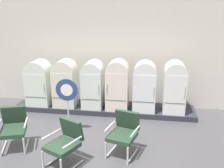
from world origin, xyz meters
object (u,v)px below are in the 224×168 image
object	(u,v)px
armchair_left	(14,126)
refrigerator_3	(117,83)
refrigerator_2	(93,83)
refrigerator_1	(65,82)
armchair_center	(65,141)
refrigerator_5	(175,86)
refrigerator_0	(39,82)
refrigerator_4	(145,85)
armchair_right	(124,131)
sign_stand	(68,104)

from	to	relation	value
armchair_left	refrigerator_3	bearing A→B (deg)	46.85
refrigerator_2	refrigerator_3	size ratio (longest dim) A/B	0.96
refrigerator_1	armchair_center	world-z (taller)	refrigerator_1
refrigerator_2	refrigerator_5	size ratio (longest dim) A/B	0.95
refrigerator_0	refrigerator_5	xyz separation A→B (m)	(4.01, 0.03, 0.06)
refrigerator_1	armchair_left	world-z (taller)	refrigerator_1
refrigerator_4	armchair_right	world-z (taller)	refrigerator_4
refrigerator_2	armchair_right	size ratio (longest dim) A/B	1.51
refrigerator_4	armchair_left	world-z (taller)	refrigerator_4
refrigerator_2	refrigerator_5	world-z (taller)	refrigerator_5
refrigerator_0	refrigerator_5	distance (m)	4.01
refrigerator_2	refrigerator_4	size ratio (longest dim) A/B	0.96
armchair_left	refrigerator_0	bearing A→B (deg)	98.47
refrigerator_5	armchair_center	world-z (taller)	refrigerator_5
armchair_right	sign_stand	size ratio (longest dim) A/B	0.66
refrigerator_0	armchair_right	world-z (taller)	refrigerator_0
refrigerator_0	refrigerator_2	size ratio (longest dim) A/B	0.98
refrigerator_1	sign_stand	size ratio (longest dim) A/B	1.02
refrigerator_0	sign_stand	size ratio (longest dim) A/B	0.99
refrigerator_1	refrigerator_5	world-z (taller)	refrigerator_5
armchair_center	sign_stand	bearing A→B (deg)	105.28
refrigerator_0	refrigerator_3	bearing A→B (deg)	-0.20
sign_stand	refrigerator_4	bearing A→B (deg)	34.49
refrigerator_3	sign_stand	distance (m)	1.70
refrigerator_3	refrigerator_5	distance (m)	1.61
refrigerator_3	armchair_left	bearing A→B (deg)	-133.15
refrigerator_0	sign_stand	distance (m)	1.85
armchair_right	armchair_left	bearing A→B (deg)	-177.30
refrigerator_2	armchair_center	world-z (taller)	refrigerator_2
refrigerator_3	armchair_left	distance (m)	3.05
refrigerator_1	refrigerator_5	xyz separation A→B (m)	(3.19, 0.04, 0.03)
refrigerator_1	refrigerator_2	bearing A→B (deg)	3.36
refrigerator_3	armchair_right	size ratio (longest dim) A/B	1.58
refrigerator_1	armchair_center	size ratio (longest dim) A/B	1.54
refrigerator_3	armchair_left	xyz separation A→B (m)	(-2.07, -2.21, -0.42)
refrigerator_5	armchair_right	xyz separation A→B (m)	(-1.20, -2.13, -0.42)
refrigerator_5	sign_stand	size ratio (longest dim) A/B	1.05
armchair_right	refrigerator_5	bearing A→B (deg)	60.50
armchair_left	armchair_right	world-z (taller)	same
refrigerator_0	sign_stand	bearing A→B (deg)	-44.73
refrigerator_4	armchair_center	size ratio (longest dim) A/B	1.57
refrigerator_3	sign_stand	xyz separation A→B (m)	(-1.09, -1.29, -0.19)
refrigerator_1	refrigerator_2	distance (m)	0.84
refrigerator_3	refrigerator_4	xyz separation A→B (m)	(0.78, -0.01, -0.01)
refrigerator_2	refrigerator_3	world-z (taller)	refrigerator_3
refrigerator_2	armchair_center	size ratio (longest dim) A/B	1.51
refrigerator_4	refrigerator_2	bearing A→B (deg)	177.92
refrigerator_1	armchair_left	bearing A→B (deg)	-102.67
refrigerator_0	refrigerator_5	bearing A→B (deg)	0.40
refrigerator_3	armchair_right	world-z (taller)	refrigerator_3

